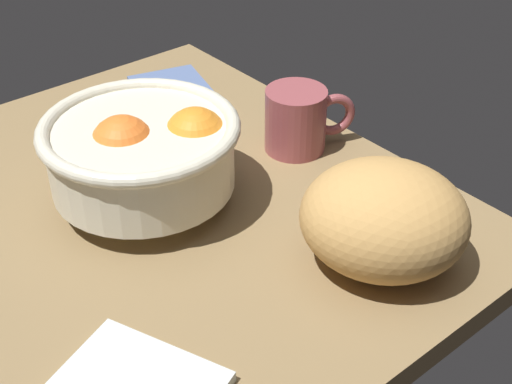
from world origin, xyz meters
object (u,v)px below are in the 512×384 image
(napkin_folded, at_px, (176,92))
(mug, at_px, (298,120))
(bread_loaf, at_px, (384,219))
(fruit_bowl, at_px, (144,151))

(napkin_folded, height_order, mug, mug)
(bread_loaf, distance_m, mug, 0.23)
(fruit_bowl, xyz_separation_m, napkin_folded, (-0.20, 0.17, -0.06))
(napkin_folded, bearing_deg, fruit_bowl, -41.36)
(fruit_bowl, xyz_separation_m, bread_loaf, (0.24, 0.12, -0.01))
(bread_loaf, bearing_deg, napkin_folded, 173.16)
(fruit_bowl, xyz_separation_m, mug, (0.02, 0.21, -0.03))
(fruit_bowl, distance_m, napkin_folded, 0.27)
(napkin_folded, bearing_deg, mug, 9.28)
(bread_loaf, relative_size, mug, 1.47)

